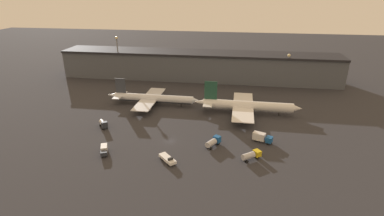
% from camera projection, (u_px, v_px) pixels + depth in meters
% --- Properties ---
extents(ground, '(600.00, 600.00, 0.00)m').
position_uv_depth(ground, '(170.00, 141.00, 116.22)').
color(ground, '#2D2D33').
extents(terminal_building, '(173.72, 20.65, 17.55)m').
position_uv_depth(terminal_building, '(198.00, 66.00, 190.43)').
color(terminal_building, '#4C515B').
rests_on(terminal_building, ground).
extents(airplane_0, '(47.95, 33.25, 13.00)m').
position_uv_depth(airplane_0, '(152.00, 98.00, 150.75)').
color(airplane_0, silver).
rests_on(airplane_0, ground).
extents(airplane_1, '(50.15, 37.17, 14.95)m').
position_uv_depth(airplane_1, '(246.00, 106.00, 140.15)').
color(airplane_1, white).
rests_on(airplane_1, ground).
extents(service_vehicle_0, '(5.35, 5.73, 3.33)m').
position_uv_depth(service_vehicle_0, '(103.00, 124.00, 126.80)').
color(service_vehicle_0, '#282D38').
rests_on(service_vehicle_0, ground).
extents(service_vehicle_1, '(7.20, 6.35, 2.89)m').
position_uv_depth(service_vehicle_1, '(251.00, 155.00, 103.46)').
color(service_vehicle_1, gold).
rests_on(service_vehicle_1, ground).
extents(service_vehicle_2, '(7.22, 7.30, 2.53)m').
position_uv_depth(service_vehicle_2, '(168.00, 159.00, 102.18)').
color(service_vehicle_2, white).
rests_on(service_vehicle_2, ground).
extents(service_vehicle_3, '(4.41, 6.73, 2.72)m').
position_uv_depth(service_vehicle_3, '(104.00, 150.00, 107.17)').
color(service_vehicle_3, '#282D38').
rests_on(service_vehicle_3, ground).
extents(service_vehicle_4, '(5.75, 7.29, 3.21)m').
position_uv_depth(service_vehicle_4, '(213.00, 142.00, 112.06)').
color(service_vehicle_4, '#195199').
rests_on(service_vehicle_4, ground).
extents(service_vehicle_5, '(7.88, 5.15, 3.59)m').
position_uv_depth(service_vehicle_5, '(262.00, 137.00, 115.03)').
color(service_vehicle_5, '#195199').
rests_on(service_vehicle_5, ground).
extents(lamp_post_0, '(1.80, 1.80, 27.27)m').
position_uv_depth(lamp_post_0, '(118.00, 53.00, 186.76)').
color(lamp_post_0, slate).
rests_on(lamp_post_0, ground).
extents(lamp_post_1, '(1.80, 1.80, 19.80)m').
position_uv_depth(lamp_post_1, '(288.00, 65.00, 174.11)').
color(lamp_post_1, slate).
rests_on(lamp_post_1, ground).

